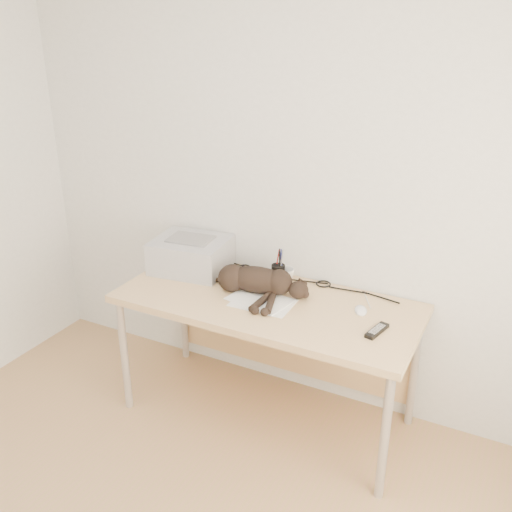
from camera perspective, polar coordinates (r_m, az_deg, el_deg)
The scene contains 11 objects.
wall_back at distance 3.12m, azimuth 4.10°, elevation 7.50°, with size 3.50×3.50×0.00m, color white.
desk at distance 3.15m, azimuth 1.77°, elevation -5.94°, with size 1.60×0.70×0.74m.
printer at distance 3.36m, azimuth -6.49°, elevation 0.17°, with size 0.46×0.40×0.20m.
papers at distance 3.00m, azimuth 0.52°, elevation -4.53°, with size 0.36×0.28×0.01m.
cat at distance 3.07m, azimuth -0.25°, elevation -2.53°, with size 0.69×0.33×0.16m.
mug at distance 3.18m, azimuth 2.92°, elevation -2.05°, with size 0.10×0.10×0.09m, color white.
pen_cup at distance 3.19m, azimuth 2.23°, elevation -1.75°, with size 0.08×0.08×0.20m.
remote_grey at distance 3.29m, azimuth -0.94°, elevation -1.83°, with size 0.05×0.18×0.02m, color gray.
remote_black at distance 2.79m, azimuth 12.00°, elevation -7.31°, with size 0.05×0.16×0.02m, color black.
mouse at distance 2.95m, azimuth 10.45°, elevation -5.18°, with size 0.06×0.11×0.03m, color white.
cable_tangle at distance 3.27m, azimuth 3.48°, elevation -2.10°, with size 1.36×0.09×0.01m, color black, non-canonical shape.
Camera 1 is at (1.17, -1.02, 2.13)m, focal length 40.00 mm.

